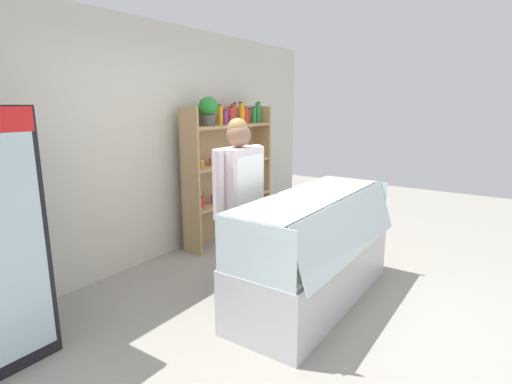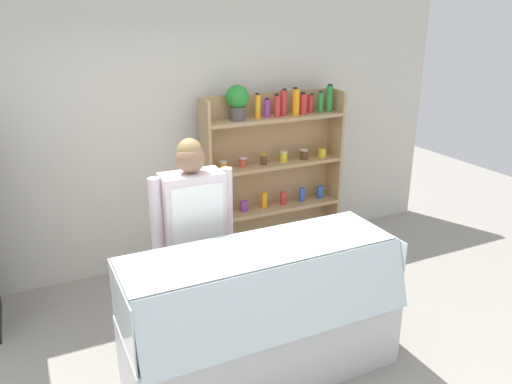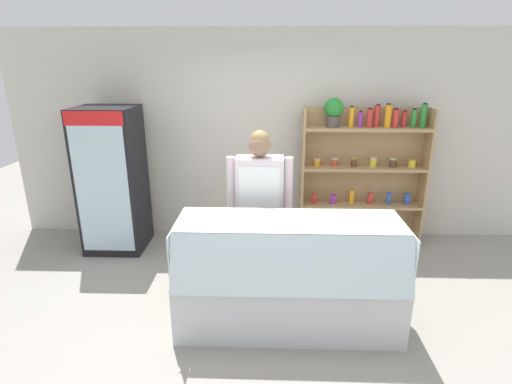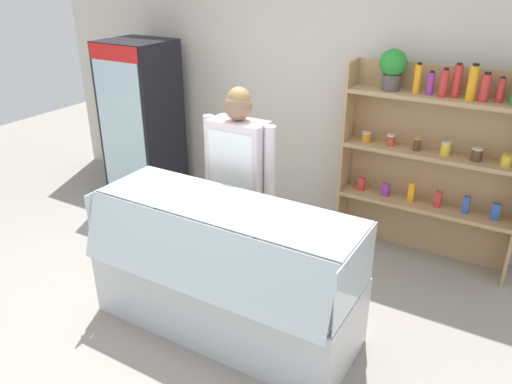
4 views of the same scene
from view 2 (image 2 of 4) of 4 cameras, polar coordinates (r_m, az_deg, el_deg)
The scene contains 5 objects.
ground_plane at distance 3.96m, azimuth -2.24°, elevation -20.16°, with size 12.00×12.00×0.00m, color gray.
back_wall at distance 5.11m, azimuth -11.63°, elevation 5.90°, with size 6.80×0.10×2.70m, color beige.
shelving_unit at distance 5.33m, azimuth 1.63°, elevation 3.56°, with size 1.56×0.29×1.89m.
deli_display_case at distance 3.80m, azimuth 0.62°, elevation -16.11°, with size 1.97×0.79×1.01m.
shop_clerk at distance 3.89m, azimuth -7.15°, elevation -3.69°, with size 0.66×0.25×1.68m.
Camera 2 is at (-1.18, -2.80, 2.54)m, focal length 35.00 mm.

